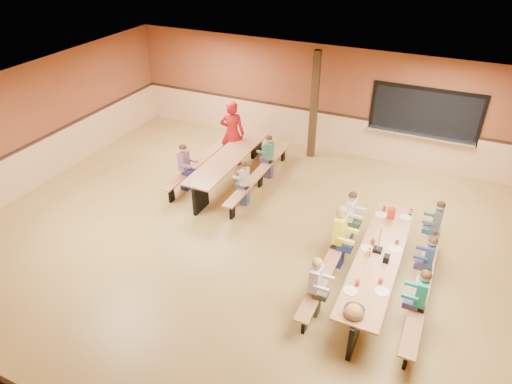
% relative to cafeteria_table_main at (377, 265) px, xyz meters
% --- Properties ---
extents(ground, '(12.00, 12.00, 0.00)m').
position_rel_cafeteria_table_main_xyz_m(ground, '(-2.63, 0.17, -0.53)').
color(ground, olive).
rests_on(ground, ground).
extents(room_envelope, '(12.04, 10.04, 3.02)m').
position_rel_cafeteria_table_main_xyz_m(room_envelope, '(-2.63, 0.17, 0.16)').
color(room_envelope, brown).
rests_on(room_envelope, ground).
extents(kitchen_pass_through, '(2.78, 0.28, 1.38)m').
position_rel_cafeteria_table_main_xyz_m(kitchen_pass_through, '(-0.03, 5.13, 0.96)').
color(kitchen_pass_through, black).
rests_on(kitchen_pass_through, ground).
extents(structural_post, '(0.18, 0.18, 3.00)m').
position_rel_cafeteria_table_main_xyz_m(structural_post, '(-2.83, 4.57, 0.97)').
color(structural_post, '#322010').
rests_on(structural_post, ground).
extents(cafeteria_table_main, '(1.91, 3.70, 0.74)m').
position_rel_cafeteria_table_main_xyz_m(cafeteria_table_main, '(0.00, 0.00, 0.00)').
color(cafeteria_table_main, '#A66A42').
rests_on(cafeteria_table_main, ground).
extents(cafeteria_table_second, '(1.91, 3.70, 0.74)m').
position_rel_cafeteria_table_main_xyz_m(cafeteria_table_second, '(-4.26, 2.42, 0.00)').
color(cafeteria_table_second, '#A66A42').
rests_on(cafeteria_table_second, ground).
extents(seated_child_white_left, '(0.36, 0.30, 1.20)m').
position_rel_cafeteria_table_main_xyz_m(seated_child_white_left, '(-0.82, -1.11, 0.07)').
color(seated_child_white_left, silver).
rests_on(seated_child_white_left, ground).
extents(seated_adult_yellow, '(0.44, 0.36, 1.35)m').
position_rel_cafeteria_table_main_xyz_m(seated_adult_yellow, '(-0.82, 0.31, 0.15)').
color(seated_adult_yellow, yellow).
rests_on(seated_adult_yellow, ground).
extents(seated_child_grey_left, '(0.36, 0.30, 1.19)m').
position_rel_cafeteria_table_main_xyz_m(seated_child_grey_left, '(-0.82, 1.15, 0.07)').
color(seated_child_grey_left, silver).
rests_on(seated_child_grey_left, ground).
extents(seated_child_teal_right, '(0.37, 0.31, 1.22)m').
position_rel_cafeteria_table_main_xyz_m(seated_child_teal_right, '(0.83, -0.69, 0.08)').
color(seated_child_teal_right, '#199576').
rests_on(seated_child_teal_right, ground).
extents(seated_child_navy_right, '(0.34, 0.28, 1.14)m').
position_rel_cafeteria_table_main_xyz_m(seated_child_navy_right, '(0.83, 0.36, 0.05)').
color(seated_child_navy_right, navy).
rests_on(seated_child_navy_right, ground).
extents(seated_child_char_right, '(0.36, 0.29, 1.19)m').
position_rel_cafeteria_table_main_xyz_m(seated_child_char_right, '(0.83, 1.55, 0.07)').
color(seated_child_char_right, '#4C5356').
rests_on(seated_child_char_right, ground).
extents(seated_child_purple_sec, '(0.37, 0.30, 1.22)m').
position_rel_cafeteria_table_main_xyz_m(seated_child_purple_sec, '(-5.09, 1.52, 0.08)').
color(seated_child_purple_sec, '#7F5178').
rests_on(seated_child_purple_sec, ground).
extents(seated_child_green_sec, '(0.35, 0.29, 1.17)m').
position_rel_cafeteria_table_main_xyz_m(seated_child_green_sec, '(-3.44, 2.95, 0.06)').
color(seated_child_green_sec, '#326F5A').
rests_on(seated_child_green_sec, ground).
extents(seated_child_tan_sec, '(0.32, 0.26, 1.11)m').
position_rel_cafeteria_table_main_xyz_m(seated_child_tan_sec, '(-3.44, 1.52, 0.03)').
color(seated_child_tan_sec, beige).
rests_on(seated_child_tan_sec, ground).
extents(standing_woman, '(0.75, 0.59, 1.83)m').
position_rel_cafeteria_table_main_xyz_m(standing_woman, '(-4.63, 3.22, 0.39)').
color(standing_woman, '#A41214').
rests_on(standing_woman, ground).
extents(punch_pitcher, '(0.16, 0.16, 0.22)m').
position_rel_cafeteria_table_main_xyz_m(punch_pitcher, '(-0.04, 1.27, 0.32)').
color(punch_pitcher, red).
rests_on(punch_pitcher, cafeteria_table_main).
extents(chip_bowl, '(0.32, 0.32, 0.15)m').
position_rel_cafeteria_table_main_xyz_m(chip_bowl, '(-0.06, -1.57, 0.29)').
color(chip_bowl, orange).
rests_on(chip_bowl, cafeteria_table_main).
extents(napkin_dispenser, '(0.10, 0.14, 0.13)m').
position_rel_cafeteria_table_main_xyz_m(napkin_dispenser, '(0.15, -0.11, 0.28)').
color(napkin_dispenser, black).
rests_on(napkin_dispenser, cafeteria_table_main).
extents(condiment_mustard, '(0.06, 0.06, 0.17)m').
position_rel_cafeteria_table_main_xyz_m(condiment_mustard, '(-0.18, -0.16, 0.30)').
color(condiment_mustard, yellow).
rests_on(condiment_mustard, cafeteria_table_main).
extents(condiment_ketchup, '(0.06, 0.06, 0.17)m').
position_rel_cafeteria_table_main_xyz_m(condiment_ketchup, '(-0.17, -0.10, 0.30)').
color(condiment_ketchup, '#B2140F').
rests_on(condiment_ketchup, cafeteria_table_main).
extents(table_paddle, '(0.16, 0.16, 0.56)m').
position_rel_cafeteria_table_main_xyz_m(table_paddle, '(-0.05, 0.11, 0.35)').
color(table_paddle, black).
rests_on(table_paddle, cafeteria_table_main).
extents(place_settings, '(0.65, 3.30, 0.11)m').
position_rel_cafeteria_table_main_xyz_m(place_settings, '(0.00, -0.00, 0.27)').
color(place_settings, beige).
rests_on(place_settings, cafeteria_table_main).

